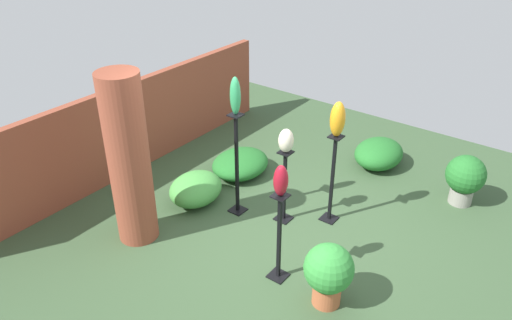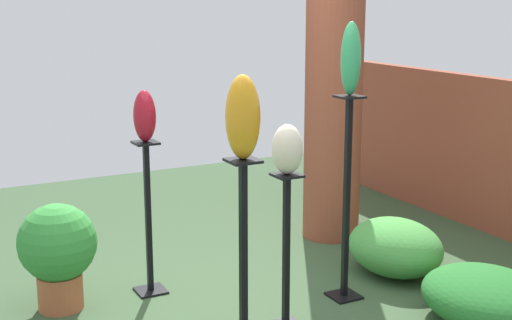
{
  "view_description": "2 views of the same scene",
  "coord_description": "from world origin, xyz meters",
  "views": [
    {
      "loc": [
        -4.09,
        -2.66,
        3.84
      ],
      "look_at": [
        -0.05,
        0.39,
        0.98
      ],
      "focal_mm": 35.0,
      "sensor_mm": 36.0,
      "label": 1
    },
    {
      "loc": [
        3.86,
        -1.87,
        2.01
      ],
      "look_at": [
        -0.08,
        0.23,
        0.99
      ],
      "focal_mm": 50.0,
      "sensor_mm": 36.0,
      "label": 2
    }
  ],
  "objects": [
    {
      "name": "foliage_bed_east",
      "position": [
        0.87,
        1.38,
        0.17
      ],
      "size": [
        0.92,
        0.77,
        0.34
      ],
      "primitive_type": "ellipsoid",
      "color": "#236B28",
      "rests_on": "ground"
    },
    {
      "name": "art_vase_amber",
      "position": [
        0.67,
        -0.25,
        1.42
      ],
      "size": [
        0.19,
        0.18,
        0.44
      ],
      "primitive_type": "ellipsoid",
      "color": "orange",
      "rests_on": "pedestal_amber"
    },
    {
      "name": "art_vase_ruby",
      "position": [
        -0.61,
        -0.33,
        1.25
      ],
      "size": [
        0.15,
        0.15,
        0.35
      ],
      "primitive_type": "ellipsoid",
      "color": "maroon",
      "rests_on": "pedestal_ruby"
    },
    {
      "name": "pedestal_amber",
      "position": [
        0.67,
        -0.25,
        0.55
      ],
      "size": [
        0.2,
        0.2,
        1.2
      ],
      "color": "black",
      "rests_on": "ground"
    },
    {
      "name": "art_vase_jade",
      "position": [
        0.1,
        0.81,
        1.63
      ],
      "size": [
        0.13,
        0.13,
        0.47
      ],
      "primitive_type": "ellipsoid",
      "color": "#2D9356",
      "rests_on": "pedestal_jade"
    },
    {
      "name": "foliage_bed_center",
      "position": [
        -0.08,
        1.39,
        0.21
      ],
      "size": [
        0.77,
        0.64,
        0.42
      ],
      "primitive_type": "ellipsoid",
      "color": "#479942",
      "rests_on": "ground"
    },
    {
      "name": "ground_plane",
      "position": [
        0.0,
        0.0,
        0.0
      ],
      "size": [
        8.0,
        8.0,
        0.0
      ],
      "primitive_type": "plane",
      "color": "#385133"
    },
    {
      "name": "pedestal_jade",
      "position": [
        0.1,
        0.81,
        0.64
      ],
      "size": [
        0.2,
        0.2,
        1.4
      ],
      "color": "black",
      "rests_on": "ground"
    },
    {
      "name": "pedestal_ruby",
      "position": [
        -0.61,
        -0.33,
        0.49
      ],
      "size": [
        0.2,
        0.2,
        1.07
      ],
      "color": "black",
      "rests_on": "ground"
    },
    {
      "name": "art_vase_ivory",
      "position": [
        0.31,
        0.22,
        1.14
      ],
      "size": [
        0.19,
        0.18,
        0.3
      ],
      "primitive_type": "ellipsoid",
      "color": "beige",
      "rests_on": "pedestal_ivory"
    },
    {
      "name": "potted_plant_walkway_edge",
      "position": [
        -0.63,
        -0.95,
        0.41
      ],
      "size": [
        0.51,
        0.51,
        0.71
      ],
      "color": "#B25B38",
      "rests_on": "ground"
    },
    {
      "name": "pedestal_ivory",
      "position": [
        0.31,
        0.22,
        0.45
      ],
      "size": [
        0.2,
        0.2,
        0.99
      ],
      "color": "black",
      "rests_on": "ground"
    },
    {
      "name": "brick_pillar",
      "position": [
        -1.03,
        1.46,
        1.05
      ],
      "size": [
        0.48,
        0.48,
        2.11
      ],
      "primitive_type": "cylinder",
      "color": "brown",
      "rests_on": "ground"
    }
  ]
}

